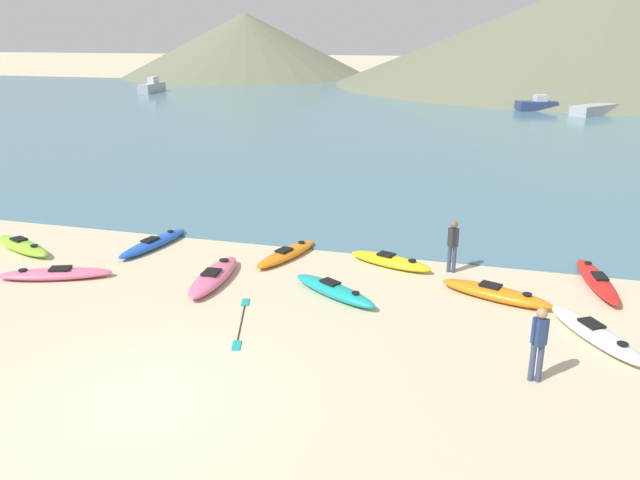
% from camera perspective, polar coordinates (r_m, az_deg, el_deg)
% --- Properties ---
extents(ground_plane, '(400.00, 400.00, 0.00)m').
position_cam_1_polar(ground_plane, '(12.57, -15.78, -13.98)').
color(ground_plane, beige).
extents(bay_water, '(160.00, 70.00, 0.06)m').
position_cam_1_polar(bay_water, '(53.81, 9.74, 11.06)').
color(bay_water, teal).
rests_on(bay_water, ground_plane).
extents(far_hill_left, '(40.10, 40.10, 9.95)m').
position_cam_1_polar(far_hill_left, '(106.39, -6.81, 17.31)').
color(far_hill_left, '#6B7056').
rests_on(far_hill_left, ground_plane).
extents(far_hill_midleft, '(75.41, 75.41, 14.89)m').
position_cam_1_polar(far_hill_midleft, '(95.89, 25.56, 17.13)').
color(far_hill_midleft, '#6B7056').
rests_on(far_hill_midleft, ground_plane).
extents(kayak_on_sand_0, '(3.01, 1.64, 0.40)m').
position_cam_1_polar(kayak_on_sand_0, '(16.86, 15.75, -4.70)').
color(kayak_on_sand_0, orange).
rests_on(kayak_on_sand_0, ground_plane).
extents(kayak_on_sand_1, '(1.03, 3.20, 0.38)m').
position_cam_1_polar(kayak_on_sand_1, '(17.61, -9.70, -3.29)').
color(kayak_on_sand_1, '#E5668C').
rests_on(kayak_on_sand_1, ground_plane).
extents(kayak_on_sand_2, '(2.95, 1.72, 0.41)m').
position_cam_1_polar(kayak_on_sand_2, '(21.94, -25.59, -0.48)').
color(kayak_on_sand_2, '#8CCC2D').
rests_on(kayak_on_sand_2, ground_plane).
extents(kayak_on_sand_3, '(2.77, 2.00, 0.39)m').
position_cam_1_polar(kayak_on_sand_3, '(16.42, 1.27, -4.61)').
color(kayak_on_sand_3, teal).
rests_on(kayak_on_sand_3, ground_plane).
extents(kayak_on_sand_4, '(2.18, 2.95, 0.37)m').
position_cam_1_polar(kayak_on_sand_4, '(15.49, 23.84, -7.81)').
color(kayak_on_sand_4, white).
rests_on(kayak_on_sand_4, ground_plane).
extents(kayak_on_sand_5, '(1.12, 3.34, 0.41)m').
position_cam_1_polar(kayak_on_sand_5, '(18.64, 24.00, -3.41)').
color(kayak_on_sand_5, red).
rests_on(kayak_on_sand_5, ground_plane).
extents(kayak_on_sand_6, '(1.09, 3.24, 0.35)m').
position_cam_1_polar(kayak_on_sand_6, '(20.84, -14.97, -0.28)').
color(kayak_on_sand_6, blue).
rests_on(kayak_on_sand_6, ground_plane).
extents(kayak_on_sand_7, '(2.73, 1.51, 0.37)m').
position_cam_1_polar(kayak_on_sand_7, '(18.64, 6.41, -1.91)').
color(kayak_on_sand_7, yellow).
rests_on(kayak_on_sand_7, ground_plane).
extents(kayak_on_sand_8, '(1.44, 2.97, 0.33)m').
position_cam_1_polar(kayak_on_sand_8, '(19.22, -3.06, -1.26)').
color(kayak_on_sand_8, orange).
rests_on(kayak_on_sand_8, ground_plane).
extents(kayak_on_sand_9, '(3.19, 1.80, 0.33)m').
position_cam_1_polar(kayak_on_sand_9, '(19.13, -23.04, -2.86)').
color(kayak_on_sand_9, '#E5668C').
rests_on(kayak_on_sand_9, ground_plane).
extents(person_near_foreground, '(0.32, 0.28, 1.58)m').
position_cam_1_polar(person_near_foreground, '(13.02, 19.38, -8.59)').
color(person_near_foreground, '#384260').
rests_on(person_near_foreground, ground_plane).
extents(person_near_waterline, '(0.31, 0.27, 1.55)m').
position_cam_1_polar(person_near_waterline, '(18.23, 12.05, -0.28)').
color(person_near_waterline, '#384260').
rests_on(person_near_waterline, ground_plane).
extents(moored_boat_0, '(4.62, 5.29, 0.82)m').
position_cam_1_polar(moored_boat_0, '(59.29, 23.91, 10.86)').
color(moored_boat_0, '#B2B2B7').
rests_on(moored_boat_0, bay_water).
extents(moored_boat_1, '(3.75, 2.66, 1.39)m').
position_cam_1_polar(moored_boat_1, '(60.40, 19.18, 11.59)').
color(moored_boat_1, navy).
rests_on(moored_boat_1, bay_water).
extents(moored_boat_2, '(1.93, 5.40, 1.76)m').
position_cam_1_polar(moored_boat_2, '(78.21, -15.10, 13.36)').
color(moored_boat_2, '#B2B2B7').
rests_on(moored_boat_2, bay_water).
extents(loose_paddle, '(1.02, 2.70, 0.03)m').
position_cam_1_polar(loose_paddle, '(15.16, -7.22, -7.47)').
color(loose_paddle, black).
rests_on(loose_paddle, ground_plane).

